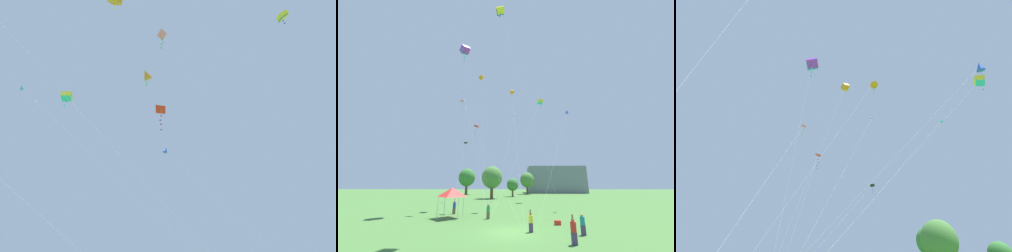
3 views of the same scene
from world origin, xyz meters
The scene contains 8 objects.
kite_red_delta_0 centered at (-5.48, 11.28, 12.40)m, with size 2.85×5.47×12.83m.
kite_orange_diamond_1 centered at (0.14, 14.06, 20.17)m, with size 1.71×14.13×20.92m.
kite_yellow_box_3 centered at (-1.15, 0.59, 24.06)m, with size 5.60×4.28×24.68m.
kite_pink_delta_5 centered at (-7.78, 10.52, 16.35)m, with size 9.37×11.28×16.95m.
kite_cyan_diamond_6 centered at (0.97, 28.88, 20.96)m, with size 3.67×24.10×21.55m.
kite_orange_box_7 centered at (-5.81, 15.49, 23.93)m, with size 3.44×10.87×24.59m.
kite_blue_diamond_9 centered at (9.95, 14.02, 15.87)m, with size 8.30×14.09×16.31m.
kite_yellow_box_10 centered at (7.62, 27.84, 24.09)m, with size 10.77×23.60×24.77m.
Camera 1 is at (-20.25, 8.01, 3.70)m, focal length 28.00 mm.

